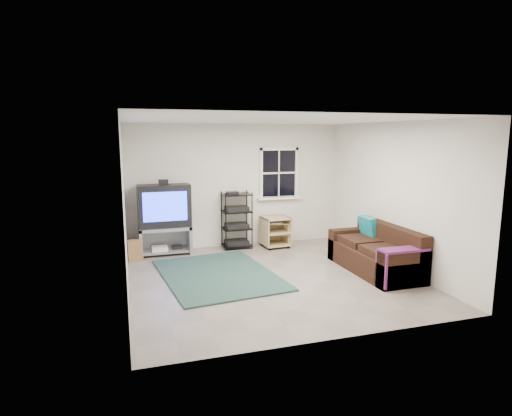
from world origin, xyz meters
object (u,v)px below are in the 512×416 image
object	(u,v)px
av_rack	(237,224)
side_table_left	(274,231)
tv_unit	(164,213)
sofa	(376,254)
side_table_right	(276,231)

from	to	relation	value
av_rack	side_table_left	bearing A→B (deg)	-8.80
tv_unit	side_table_left	xyz separation A→B (m)	(2.30, -0.08, -0.48)
tv_unit	sofa	world-z (taller)	tv_unit
av_rack	side_table_right	size ratio (longest dim) A/B	2.21
tv_unit	side_table_right	world-z (taller)	tv_unit
side_table_right	sofa	size ratio (longest dim) A/B	0.28
side_table_right	sofa	bearing A→B (deg)	-64.41
side_table_right	sofa	world-z (taller)	sofa
side_table_left	sofa	distance (m)	2.42
av_rack	sofa	xyz separation A→B (m)	(1.95, -2.25, -0.21)
sofa	side_table_left	bearing A→B (deg)	118.28
side_table_left	sofa	world-z (taller)	sofa
side_table_left	sofa	size ratio (longest dim) A/B	0.33
sofa	av_rack	bearing A→B (deg)	130.86
tv_unit	sofa	bearing A→B (deg)	-32.73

